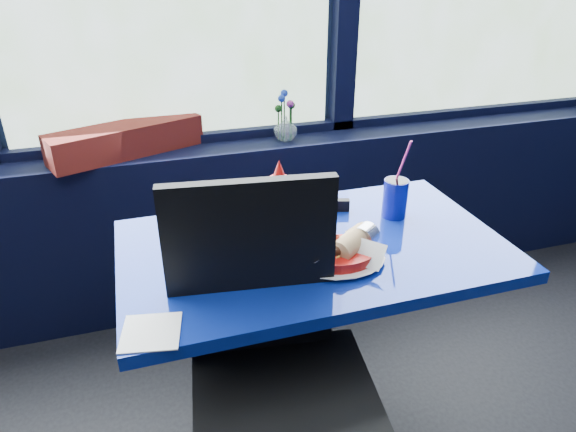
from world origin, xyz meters
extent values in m
cube|color=black|center=(0.00, 2.87, 0.40)|extent=(5.00, 0.26, 0.80)
cube|color=black|center=(0.00, 2.95, 0.81)|extent=(4.80, 0.08, 0.06)
cylinder|color=black|center=(0.30, 2.00, 0.01)|extent=(0.44, 0.44, 0.03)
cylinder|color=black|center=(0.30, 2.00, 0.34)|extent=(0.12, 0.12, 0.68)
cube|color=navy|center=(0.30, 2.00, 0.73)|extent=(1.20, 0.70, 0.04)
cube|color=black|center=(0.09, 1.61, 0.52)|extent=(0.54, 0.54, 0.05)
cube|color=black|center=(0.06, 1.84, 0.80)|extent=(0.46, 0.09, 0.53)
cylinder|color=black|center=(-0.09, 1.84, 0.25)|extent=(0.03, 0.03, 0.49)
cylinder|color=black|center=(0.32, 1.79, 0.25)|extent=(0.03, 0.03, 0.49)
cube|color=black|center=(0.29, 2.40, 0.38)|extent=(0.45, 0.45, 0.03)
cube|color=black|center=(0.34, 2.24, 0.60)|extent=(0.33, 0.13, 0.39)
cylinder|color=black|center=(0.48, 2.50, 0.18)|extent=(0.02, 0.02, 0.37)
cylinder|color=black|center=(0.39, 2.21, 0.18)|extent=(0.02, 0.02, 0.37)
cylinder|color=black|center=(0.19, 2.59, 0.18)|extent=(0.02, 0.02, 0.37)
cylinder|color=black|center=(0.10, 2.30, 0.18)|extent=(0.02, 0.02, 0.37)
cube|color=maroon|center=(-0.23, 2.87, 0.86)|extent=(0.66, 0.38, 0.13)
imported|color=silver|center=(0.47, 2.85, 0.85)|extent=(0.13, 0.13, 0.11)
cylinder|color=#1E5919|center=(0.45, 2.85, 0.89)|extent=(0.01, 0.01, 0.18)
sphere|color=blue|center=(0.45, 2.85, 0.99)|extent=(0.03, 0.03, 0.03)
cylinder|color=#1E5919|center=(0.48, 2.83, 0.88)|extent=(0.01, 0.01, 0.15)
sphere|color=#D83FA5|center=(0.48, 2.83, 0.97)|extent=(0.03, 0.03, 0.03)
cylinder|color=#1E5919|center=(0.47, 2.86, 0.90)|extent=(0.01, 0.01, 0.20)
sphere|color=blue|center=(0.47, 2.86, 1.01)|extent=(0.03, 0.03, 0.03)
cylinder|color=#1E5919|center=(0.44, 2.86, 0.87)|extent=(0.01, 0.01, 0.13)
sphere|color=#1E5919|center=(0.44, 2.86, 0.95)|extent=(0.03, 0.03, 0.03)
cylinder|color=#1E5919|center=(0.50, 2.85, 0.87)|extent=(0.01, 0.01, 0.14)
sphere|color=#1E5919|center=(0.50, 2.85, 0.96)|extent=(0.03, 0.03, 0.03)
cylinder|color=#B4100C|center=(0.34, 1.88, 0.77)|extent=(0.27, 0.27, 0.04)
cylinder|color=white|center=(0.34, 1.88, 0.76)|extent=(0.26, 0.26, 0.00)
cylinder|color=white|center=(0.43, 1.91, 0.80)|extent=(0.09, 0.09, 0.08)
sphere|color=#532B1C|center=(0.33, 1.86, 0.81)|extent=(0.05, 0.05, 0.05)
cylinder|color=red|center=(0.32, 1.87, 0.83)|extent=(0.06, 0.06, 0.01)
cylinder|color=#B4100C|center=(0.23, 2.13, 0.84)|extent=(0.06, 0.06, 0.18)
cone|color=#B4100C|center=(0.23, 2.13, 0.96)|extent=(0.04, 0.04, 0.06)
cylinder|color=navy|center=(0.63, 2.10, 0.82)|extent=(0.08, 0.08, 0.13)
cylinder|color=black|center=(0.63, 2.10, 0.88)|extent=(0.08, 0.08, 0.01)
cylinder|color=#FF3590|center=(0.64, 2.10, 0.94)|extent=(0.02, 0.07, 0.18)
cube|color=white|center=(-0.22, 1.72, 0.75)|extent=(0.16, 0.16, 0.00)
camera|label=1|loc=(-0.19, 0.69, 1.57)|focal=32.00mm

